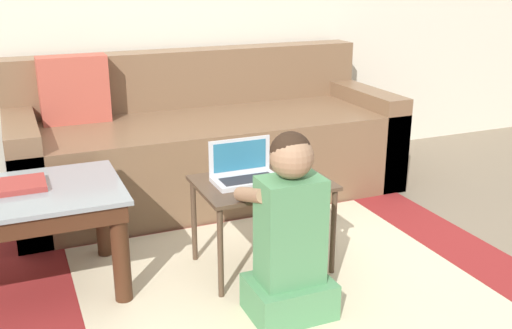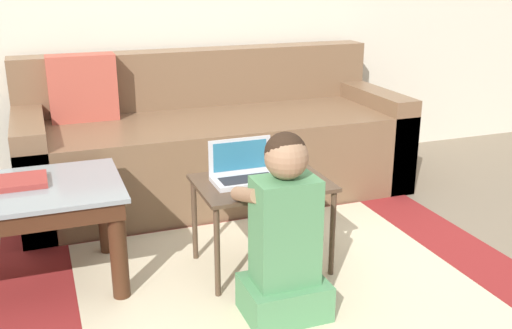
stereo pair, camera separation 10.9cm
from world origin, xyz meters
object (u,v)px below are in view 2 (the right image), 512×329
laptop_desk (262,192)px  computer_mouse (299,176)px  couch (213,144)px  book_on_table (15,182)px  person_seated (285,237)px  laptop (244,174)px

laptop_desk → computer_mouse: (0.15, -0.05, 0.07)m
couch → book_on_table: (-1.05, -0.78, 0.16)m
laptop_desk → person_seated: size_ratio=0.77×
computer_mouse → person_seated: (-0.21, -0.34, -0.10)m
laptop_desk → computer_mouse: 0.17m
couch → laptop_desk: (-0.07, -1.00, 0.07)m
computer_mouse → person_seated: person_seated is taller
couch → laptop: bearing=-98.3°
couch → book_on_table: 1.32m
couch → laptop_desk: 1.00m
laptop → person_seated: size_ratio=0.38×
laptop → computer_mouse: bearing=-18.0°
couch → person_seated: size_ratio=2.97×
couch → computer_mouse: bearing=-85.7°
couch → computer_mouse: 1.05m
laptop_desk → computer_mouse: size_ratio=5.41×
laptop_desk → person_seated: 0.39m
person_seated → book_on_table: size_ratio=2.93×
couch → computer_mouse: (0.08, -1.04, 0.14)m
laptop_desk → person_seated: person_seated is taller
laptop → computer_mouse: size_ratio=2.70×
couch → person_seated: (-0.13, -1.38, 0.04)m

